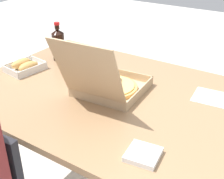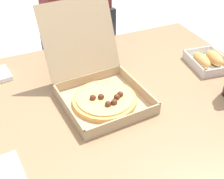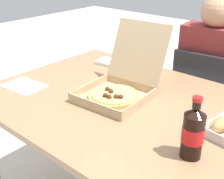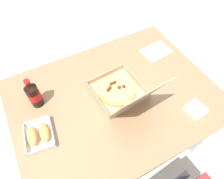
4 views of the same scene
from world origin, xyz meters
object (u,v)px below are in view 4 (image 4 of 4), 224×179
object	(u,v)px
pizza_box_open	(121,92)
cola_bottle	(34,95)
paper_menu	(156,51)
bread_side_box	(39,135)
napkin_pile	(196,109)

from	to	relation	value
pizza_box_open	cola_bottle	bearing A→B (deg)	-22.15
cola_bottle	paper_menu	world-z (taller)	cola_bottle
cola_bottle	paper_menu	distance (m)	0.93
bread_side_box	cola_bottle	bearing A→B (deg)	-103.87
bread_side_box	napkin_pile	world-z (taller)	bread_side_box
napkin_pile	paper_menu	bearing A→B (deg)	-100.30
pizza_box_open	napkin_pile	size ratio (longest dim) A/B	3.99
bread_side_box	cola_bottle	size ratio (longest dim) A/B	0.93
bread_side_box	paper_menu	world-z (taller)	bread_side_box
paper_menu	napkin_pile	distance (m)	0.54
cola_bottle	paper_menu	xyz separation A→B (m)	(-0.92, -0.04, -0.09)
pizza_box_open	napkin_pile	bearing A→B (deg)	138.62
paper_menu	bread_side_box	bearing A→B (deg)	9.50
bread_side_box	paper_menu	xyz separation A→B (m)	(-0.98, -0.26, -0.02)
pizza_box_open	bread_side_box	bearing A→B (deg)	2.79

